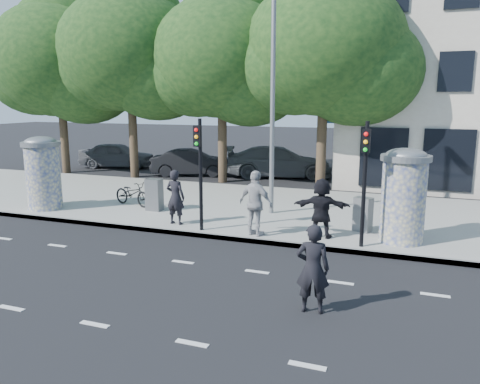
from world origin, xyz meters
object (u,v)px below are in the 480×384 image
at_px(ad_column_right, 404,193).
at_px(ped_e, 256,203).
at_px(cabinet_right, 363,214).
at_px(car_mid, 192,162).
at_px(traffic_pole_far, 365,172).
at_px(car_left, 117,155).
at_px(ped_f, 321,208).
at_px(car_right, 279,162).
at_px(cabinet_left, 154,195).
at_px(ped_b, 175,197).
at_px(traffic_pole_near, 200,163).
at_px(ped_a, 35,185).
at_px(bicycle, 132,193).
at_px(street_lamp, 272,78).
at_px(man_road, 313,269).
at_px(ad_column_left, 43,171).

distance_m(ad_column_right, ped_e, 4.16).
relative_size(cabinet_right, car_mid, 0.24).
relative_size(traffic_pole_far, car_left, 0.76).
bearing_deg(ped_f, ped_e, 7.34).
bearing_deg(car_right, cabinet_left, 151.20).
bearing_deg(ped_f, ped_b, -5.59).
relative_size(traffic_pole_near, traffic_pole_far, 1.00).
bearing_deg(cabinet_left, traffic_pole_far, -12.98).
bearing_deg(ped_f, traffic_pole_far, 149.39).
bearing_deg(ped_a, ped_f, 173.53).
relative_size(ad_column_right, bicycle, 1.48).
bearing_deg(cabinet_left, bicycle, 161.85).
xyz_separation_m(traffic_pole_near, ped_a, (-7.27, 0.96, -1.31)).
height_order(ped_a, cabinet_right, ped_a).
xyz_separation_m(traffic_pole_far, bicycle, (-8.66, 2.23, -1.61)).
bearing_deg(street_lamp, car_left, 145.00).
distance_m(ped_e, ped_f, 1.90).
distance_m(ped_b, man_road, 6.97).
bearing_deg(ped_a, ped_b, 170.77).
bearing_deg(car_right, ped_a, 130.76).
bearing_deg(traffic_pole_near, ped_e, 1.86).
distance_m(ped_f, car_left, 18.11).
height_order(ad_column_left, ped_b, ad_column_left).
xyz_separation_m(ad_column_left, street_lamp, (8.00, 2.13, 3.26)).
distance_m(ad_column_right, ped_a, 13.08).
bearing_deg(ad_column_left, car_right, 61.07).
bearing_deg(car_right, traffic_pole_near, 166.38).
bearing_deg(traffic_pole_far, car_right, 115.65).
distance_m(ped_b, bicycle, 3.36).
bearing_deg(bicycle, ped_a, 126.00).
distance_m(traffic_pole_near, ped_a, 7.45).
relative_size(ad_column_right, traffic_pole_near, 0.78).
height_order(bicycle, car_right, car_right).
height_order(man_road, car_mid, man_road).
bearing_deg(ped_b, car_mid, -62.59).
relative_size(ped_b, ped_e, 0.91).
height_order(traffic_pole_far, man_road, traffic_pole_far).
bearing_deg(car_left, ped_f, -140.26).
bearing_deg(cabinet_right, car_right, 140.79).
distance_m(ped_b, cabinet_left, 2.17).
bearing_deg(ad_column_left, car_left, 111.69).
relative_size(street_lamp, ped_e, 4.12).
xyz_separation_m(ad_column_left, ped_b, (5.54, -0.29, -0.50)).
height_order(ped_a, car_mid, ped_a).
relative_size(traffic_pole_far, cabinet_left, 2.96).
bearing_deg(ad_column_right, car_mid, 139.82).
bearing_deg(ped_f, cabinet_left, -18.72).
bearing_deg(bicycle, ad_column_right, -82.30).
relative_size(ad_column_right, ped_b, 1.50).
distance_m(bicycle, car_right, 9.72).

